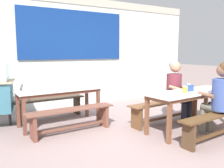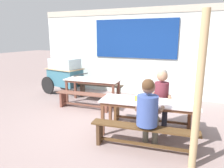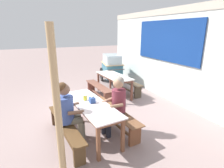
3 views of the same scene
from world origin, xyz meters
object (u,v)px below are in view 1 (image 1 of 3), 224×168
bench_far_front (72,117)px  condiment_jar (185,89)px  person_near_front (220,94)px  tissue_box (189,88)px  bench_near_front (220,121)px  bench_near_back (167,108)px  soup_bowl (64,87)px  bench_far_back (50,104)px  dining_table_far (59,93)px  person_right_near_table (176,86)px  dining_table_near (191,95)px

bench_far_front → condiment_jar: bearing=-28.7°
person_near_front → tissue_box: 0.58m
person_near_front → bench_near_front: bearing=-133.8°
bench_near_back → person_near_front: bearing=-81.5°
tissue_box → soup_bowl: size_ratio=0.81×
bench_far_back → person_near_front: bearing=-49.9°
dining_table_far → bench_far_front: 0.68m
bench_near_front → person_right_near_table: size_ratio=1.47×
tissue_box → dining_table_near: bearing=-55.1°
bench_near_front → dining_table_near: bearing=95.5°
dining_table_far → person_near_front: bearing=-43.2°
dining_table_far → bench_far_front: size_ratio=1.04×
bench_far_back → bench_near_back: bearing=-36.6°
bench_far_back → person_right_near_table: 2.73m
bench_far_back → person_right_near_table: size_ratio=1.19×
bench_far_front → bench_near_front: (2.04, -1.48, 0.01)m
tissue_box → person_right_near_table: bearing=69.6°
dining_table_near → person_right_near_table: person_right_near_table is taller
dining_table_near → soup_bowl: (-1.91, 1.53, 0.10)m
bench_near_back → dining_table_far: bearing=155.1°
bench_near_front → person_right_near_table: (0.10, 1.10, 0.43)m
bench_far_front → soup_bowl: (0.07, 0.62, 0.46)m
dining_table_near → dining_table_far: bearing=143.7°
bench_near_front → person_right_near_table: 1.19m
bench_far_back → condiment_jar: 2.84m
dining_table_far → bench_far_front: (0.04, -0.57, -0.36)m
bench_far_back → bench_far_front: size_ratio=0.95×
bench_far_back → bench_far_front: same height
bench_far_back → tissue_box: size_ratio=10.93×
dining_table_near → bench_near_back: bearing=95.5°
dining_table_near → bench_far_back: (-2.06, 2.06, -0.35)m
person_near_front → bench_far_front: bearing=145.7°
person_right_near_table → condiment_jar: bearing=-122.9°
person_right_near_table → person_near_front: (-0.04, -1.04, 0.00)m
dining_table_near → bench_near_front: dining_table_near is taller
condiment_jar → soup_bowl: 2.32m
dining_table_near → person_right_near_table: size_ratio=1.52×
dining_table_far → soup_bowl: soup_bowl is taller
dining_table_near → tissue_box: bearing=124.9°
person_right_near_table → person_near_front: 1.05m
dining_table_near → person_near_front: person_near_front is taller
bench_near_front → person_right_near_table: bearing=84.9°
bench_near_back → person_near_front: 1.19m
bench_near_back → tissue_box: 0.72m
dining_table_near → bench_far_front: dining_table_near is taller
dining_table_far → bench_far_back: dining_table_far is taller
bench_far_back → bench_far_front: (0.08, -1.15, -0.01)m
bench_near_back → bench_near_front: (0.11, -1.15, 0.01)m
dining_table_near → bench_far_front: (-1.98, 0.91, -0.36)m
soup_bowl → dining_table_near: bearing=-38.7°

